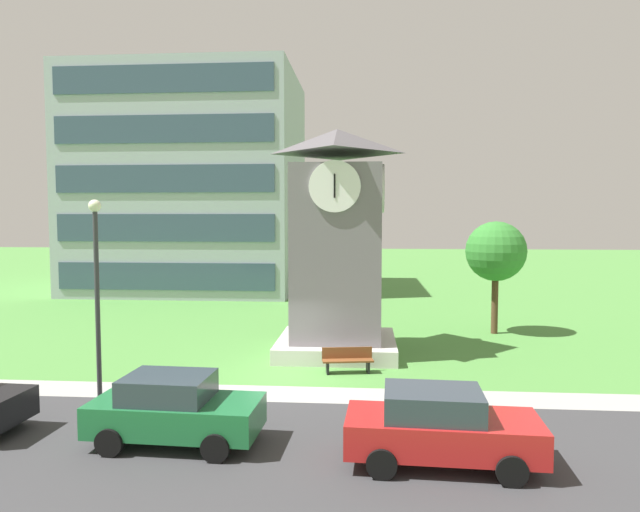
{
  "coord_description": "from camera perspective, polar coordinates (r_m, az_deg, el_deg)",
  "views": [
    {
      "loc": [
        2.66,
        -19.2,
        5.51
      ],
      "look_at": [
        0.77,
        4.66,
        3.87
      ],
      "focal_mm": 32.0,
      "sensor_mm": 36.0,
      "label": 1
    }
  ],
  "objects": [
    {
      "name": "tree_near_tower",
      "position": [
        27.98,
        17.17,
        0.4
      ],
      "size": [
        2.81,
        2.81,
        5.31
      ],
      "color": "#513823",
      "rests_on": "ground"
    },
    {
      "name": "street_asphalt",
      "position": [
        14.25,
        -6.96,
        -18.83
      ],
      "size": [
        120.0,
        7.2,
        0.01
      ],
      "primitive_type": "cube",
      "color": "#38383A",
      "rests_on": "ground"
    },
    {
      "name": "parked_car_green",
      "position": [
        14.74,
        -14.35,
        -14.6
      ],
      "size": [
        4.14,
        2.17,
        1.69
      ],
      "color": "#1E6B38",
      "rests_on": "ground"
    },
    {
      "name": "parked_car_red",
      "position": [
        13.48,
        11.91,
        -16.35
      ],
      "size": [
        4.35,
        2.14,
        1.69
      ],
      "color": "red",
      "rests_on": "ground"
    },
    {
      "name": "kerb_strip",
      "position": [
        18.33,
        -4.14,
        -13.58
      ],
      "size": [
        120.0,
        1.6,
        0.01
      ],
      "primitive_type": "cube",
      "color": "#9E9E99",
      "rests_on": "ground"
    },
    {
      "name": "park_bench",
      "position": [
        20.52,
        2.77,
        -10.33
      ],
      "size": [
        1.85,
        0.77,
        0.88
      ],
      "color": "brown",
      "rests_on": "ground"
    },
    {
      "name": "clock_tower",
      "position": [
        22.93,
        1.72,
        0.07
      ],
      "size": [
        4.71,
        4.71,
        8.99
      ],
      "color": "slate",
      "rests_on": "ground"
    },
    {
      "name": "office_building",
      "position": [
        44.61,
        -12.66,
        7.03
      ],
      "size": [
        15.86,
        12.41,
        16.0
      ],
      "color": "#9EA8B2",
      "rests_on": "ground"
    },
    {
      "name": "street_lamp",
      "position": [
        17.87,
        -21.42,
        -2.1
      ],
      "size": [
        0.36,
        0.36,
        6.01
      ],
      "color": "#333338",
      "rests_on": "ground"
    },
    {
      "name": "ground_plane",
      "position": [
        20.15,
        -3.29,
        -11.95
      ],
      "size": [
        160.0,
        160.0,
        0.0
      ],
      "primitive_type": "plane",
      "color": "#4C893D"
    }
  ]
}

